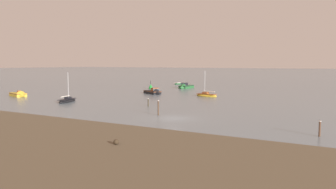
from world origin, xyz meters
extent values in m
plane|color=slate|center=(0.00, 0.00, 0.00)|extent=(800.00, 800.00, 0.00)
cube|color=brown|center=(4.27, -18.12, 0.11)|extent=(314.69, 21.86, 0.22)
sphere|color=#372A1C|center=(2.94, -14.64, 0.43)|extent=(0.44, 0.44, 0.44)
ellipsoid|color=black|center=(-24.20, 6.03, 0.16)|extent=(2.72, 4.99, 0.82)
cube|color=black|center=(-24.20, 6.03, 0.49)|extent=(2.38, 4.26, 0.08)
cube|color=black|center=(-24.26, 6.26, 0.72)|extent=(1.10, 1.33, 0.30)
cylinder|color=#B7BABF|center=(-24.31, 6.44, 2.83)|extent=(0.08, 0.08, 4.52)
cylinder|color=beige|center=(-24.03, 5.45, 1.03)|extent=(0.87, 2.57, 0.16)
cube|color=black|center=(-20.04, 26.61, 0.22)|extent=(4.91, 3.81, 0.90)
cone|color=black|center=(-17.94, 25.49, 0.22)|extent=(2.10, 2.26, 1.80)
cube|color=brown|center=(-19.99, 26.58, 0.56)|extent=(5.02, 3.90, 0.10)
cube|color=brown|center=(-19.08, 26.10, 1.02)|extent=(1.63, 1.77, 0.70)
cube|color=#384751|center=(-18.60, 25.84, 1.07)|extent=(0.86, 1.32, 0.56)
cube|color=black|center=(-22.00, 27.66, 0.36)|extent=(0.41, 0.45, 0.64)
cube|color=#23602D|center=(-21.19, 45.33, 0.25)|extent=(2.13, 5.03, 0.98)
cone|color=#23602D|center=(-21.22, 42.71, 0.25)|extent=(1.99, 1.59, 1.98)
cube|color=black|center=(-21.19, 45.27, 0.62)|extent=(2.17, 5.14, 0.11)
cube|color=black|center=(-21.20, 44.13, 1.12)|extent=(1.57, 1.22, 0.77)
cube|color=#384751|center=(-21.21, 43.53, 1.18)|extent=(1.50, 0.29, 0.61)
cube|color=black|center=(-21.17, 47.78, 0.39)|extent=(0.40, 0.31, 0.70)
ellipsoid|color=gold|center=(-7.35, 26.90, 0.17)|extent=(5.01, 2.41, 0.83)
cube|color=brown|center=(-7.35, 26.90, 0.50)|extent=(4.27, 2.12, 0.08)
cube|color=brown|center=(-7.59, 26.95, 0.73)|extent=(1.30, 1.03, 0.30)
cylinder|color=#B7BABF|center=(-7.78, 26.99, 2.86)|extent=(0.08, 0.08, 4.56)
cylinder|color=beige|center=(-6.76, 26.78, 1.04)|extent=(2.63, 0.68, 0.17)
ellipsoid|color=#23602D|center=(-30.69, 59.25, 0.16)|extent=(2.35, 4.62, 0.70)
cube|color=silver|center=(-30.69, 59.25, 0.45)|extent=(2.25, 4.27, 0.09)
cube|color=silver|center=(-30.69, 59.25, 0.35)|extent=(1.39, 0.54, 0.07)
cube|color=gold|center=(-40.38, 8.29, 0.23)|extent=(5.13, 3.37, 0.93)
cone|color=gold|center=(-38.02, 7.50, 0.23)|extent=(2.00, 2.25, 1.87)
cube|color=brown|center=(-40.33, 8.27, 0.58)|extent=(5.25, 3.44, 0.10)
cube|color=brown|center=(-39.69, 8.06, 0.96)|extent=(0.59, 0.72, 0.52)
cube|color=black|center=(-42.58, 9.02, 0.37)|extent=(0.39, 0.45, 0.66)
cylinder|color=#198C2D|center=(-27.93, 38.16, 0.17)|extent=(0.90, 0.90, 0.70)
cone|color=#198C2D|center=(-27.93, 38.16, 0.87)|extent=(0.72, 0.72, 0.70)
cylinder|color=black|center=(-27.93, 38.16, 1.67)|extent=(0.10, 0.10, 0.90)
cylinder|color=#3B3323|center=(-8.91, 8.06, 0.57)|extent=(0.18, 0.18, 1.44)
cylinder|color=silver|center=(-8.91, 8.06, 1.23)|extent=(0.22, 0.22, 0.08)
cylinder|color=#473323|center=(-2.82, 1.13, 0.88)|extent=(0.18, 0.18, 2.19)
cylinder|color=silver|center=(-2.82, 1.13, 1.91)|extent=(0.22, 0.22, 0.08)
cylinder|color=#4C3323|center=(16.51, -2.25, 0.66)|extent=(0.18, 0.18, 1.65)
cylinder|color=silver|center=(16.51, -2.25, 1.42)|extent=(0.22, 0.22, 0.08)
camera|label=1|loc=(19.78, -35.59, 6.69)|focal=36.38mm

